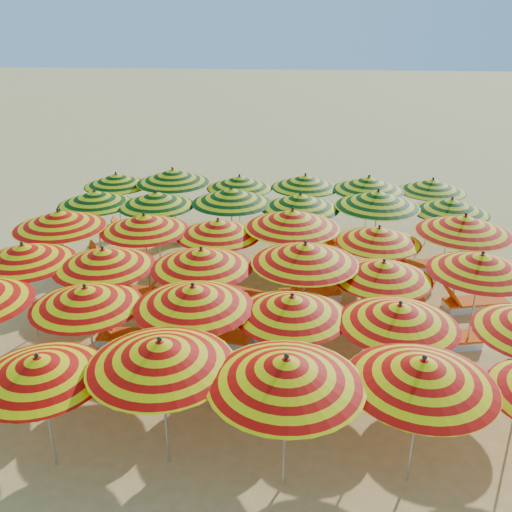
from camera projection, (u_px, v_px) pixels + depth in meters
name	position (u px, v px, depth m)	size (l,w,h in m)	color
ground	(255.00, 319.00, 15.07)	(120.00, 120.00, 0.00)	#F6C56D
umbrella_1	(39.00, 368.00, 9.48)	(2.50, 2.50, 2.40)	silver
umbrella_2	(160.00, 353.00, 9.44)	(3.24, 3.24, 2.67)	silver
umbrella_3	(286.00, 371.00, 8.93)	(3.00, 3.00, 2.71)	silver
umbrella_4	(423.00, 372.00, 9.06)	(2.66, 2.66, 2.61)	silver
umbrella_7	(86.00, 297.00, 11.64)	(2.74, 2.74, 2.46)	silver
umbrella_8	(193.00, 296.00, 11.41)	(3.07, 3.07, 2.59)	silver
umbrella_9	(292.00, 306.00, 11.31)	(2.68, 2.68, 2.44)	silver
umbrella_10	(399.00, 315.00, 10.92)	(3.11, 3.11, 2.49)	silver
umbrella_12	(23.00, 254.00, 13.43)	(2.51, 2.51, 2.55)	silver
umbrella_13	(103.00, 258.00, 13.23)	(2.82, 2.82, 2.53)	silver
umbrella_14	(201.00, 259.00, 13.19)	(2.69, 2.69, 2.54)	silver
umbrella_15	(305.00, 253.00, 13.17)	(2.92, 2.92, 2.67)	silver
umbrella_16	(383.00, 270.00, 12.90)	(2.57, 2.57, 2.40)	silver
umbrella_17	(481.00, 263.00, 12.93)	(2.53, 2.53, 2.55)	silver
umbrella_18	(59.00, 219.00, 15.33)	(2.92, 2.92, 2.63)	silver
umbrella_19	(144.00, 223.00, 15.33)	(2.41, 2.41, 2.53)	silver
umbrella_20	(218.00, 228.00, 15.20)	(2.89, 2.89, 2.44)	silver
umbrella_21	(292.00, 219.00, 15.17)	(3.30, 3.30, 2.71)	silver
umbrella_22	(379.00, 235.00, 14.89)	(2.96, 2.96, 2.38)	silver
umbrella_23	(465.00, 224.00, 14.88)	(2.69, 2.69, 2.67)	silver
umbrella_24	(95.00, 198.00, 17.57)	(2.44, 2.44, 2.43)	silver
umbrella_25	(156.00, 199.00, 17.31)	(3.01, 3.01, 2.48)	silver
umbrella_26	(231.00, 196.00, 17.31)	(2.59, 2.59, 2.59)	silver
umbrella_27	(300.00, 201.00, 17.00)	(2.62, 2.62, 2.52)	silver
umbrella_28	(378.00, 199.00, 16.82)	(2.74, 2.74, 2.67)	silver
umbrella_29	(451.00, 206.00, 16.93)	(2.37, 2.37, 2.41)	silver
umbrella_30	(116.00, 180.00, 19.53)	(2.92, 2.92, 2.37)	silver
umbrella_31	(173.00, 176.00, 19.14)	(2.97, 2.97, 2.62)	silver
umbrella_32	(239.00, 182.00, 19.26)	(2.61, 2.61, 2.37)	silver
umbrella_33	(305.00, 181.00, 19.17)	(2.95, 2.95, 2.43)	silver
umbrella_34	(369.00, 183.00, 18.72)	(3.12, 3.12, 2.50)	silver
umbrella_35	(432.00, 185.00, 18.92)	(2.87, 2.87, 2.37)	silver
lounger_1	(68.00, 381.00, 12.37)	(1.82, 1.24, 0.69)	white
lounger_2	(131.00, 337.00, 13.97)	(1.75, 0.64, 0.69)	white
lounger_3	(228.00, 339.00, 13.91)	(1.80, 0.84, 0.69)	white
lounger_4	(442.00, 341.00, 13.80)	(1.81, 0.93, 0.69)	white
lounger_5	(131.00, 293.00, 16.08)	(1.76, 0.67, 0.69)	white
lounger_6	(238.00, 294.00, 16.01)	(1.83, 1.12, 0.69)	white
lounger_7	(311.00, 294.00, 16.03)	(1.82, 0.97, 0.69)	white
lounger_8	(391.00, 301.00, 15.66)	(1.76, 0.67, 0.69)	white
lounger_9	(474.00, 303.00, 15.53)	(1.82, 0.96, 0.69)	white
lounger_10	(117.00, 257.00, 18.36)	(1.82, 0.99, 0.69)	white
lounger_11	(282.00, 261.00, 18.03)	(1.78, 0.73, 0.69)	white
lounger_12	(356.00, 266.00, 17.70)	(1.79, 0.79, 0.69)	white
lounger_13	(423.00, 266.00, 17.74)	(1.78, 0.75, 0.69)	white
lounger_14	(137.00, 231.00, 20.39)	(1.80, 0.86, 0.69)	white
lounger_15	(191.00, 235.00, 20.09)	(1.82, 1.20, 0.69)	white
lounger_16	(347.00, 242.00, 19.46)	(1.82, 1.19, 0.69)	white
beachgoer_b	(261.00, 343.00, 12.65)	(0.74, 0.57, 1.51)	tan
beachgoer_a	(196.00, 324.00, 13.58)	(0.48, 0.32, 1.32)	tan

